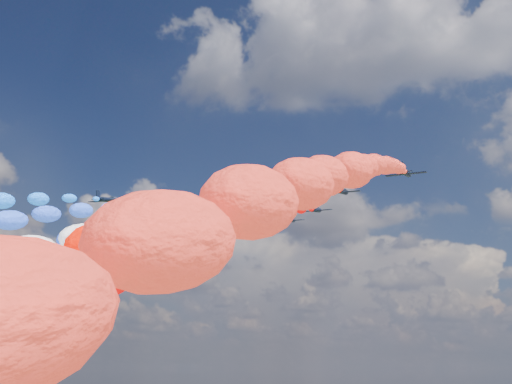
% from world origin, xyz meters
% --- Properties ---
extents(jet_0, '(7.92, 10.86, 4.44)m').
position_xyz_m(jet_0, '(-31.82, -7.73, 101.12)').
color(jet_0, black).
extents(jet_1, '(8.33, 11.16, 4.44)m').
position_xyz_m(jet_1, '(-22.64, 2.78, 101.12)').
color(jet_1, black).
extents(jet_2, '(7.96, 10.89, 4.44)m').
position_xyz_m(jet_2, '(-12.04, 15.38, 101.12)').
color(jet_2, black).
extents(trail_2, '(5.75, 130.41, 48.75)m').
position_xyz_m(trail_2, '(-12.04, -51.35, 78.71)').
color(trail_2, blue).
extents(jet_3, '(8.07, 10.97, 4.44)m').
position_xyz_m(jet_3, '(-0.02, 9.98, 101.12)').
color(jet_3, black).
extents(trail_3, '(5.75, 130.41, 48.75)m').
position_xyz_m(trail_3, '(-0.02, -56.75, 78.71)').
color(trail_3, white).
extents(jet_4, '(8.20, 11.06, 4.44)m').
position_xyz_m(jet_4, '(1.57, 25.69, 101.12)').
color(jet_4, black).
extents(trail_4, '(5.75, 130.41, 48.75)m').
position_xyz_m(trail_4, '(1.57, -41.04, 78.71)').
color(trail_4, white).
extents(jet_5, '(8.00, 10.92, 4.44)m').
position_xyz_m(jet_5, '(10.74, 17.22, 101.12)').
color(jet_5, black).
extents(trail_5, '(5.75, 130.41, 48.75)m').
position_xyz_m(trail_5, '(10.74, -49.50, 78.71)').
color(trail_5, '#DA0405').
extents(jet_6, '(7.94, 10.87, 4.44)m').
position_xyz_m(jet_6, '(20.31, 2.98, 101.12)').
color(jet_6, black).
extents(trail_6, '(5.75, 130.41, 48.75)m').
position_xyz_m(trail_6, '(20.31, -63.74, 78.71)').
color(trail_6, '#F91301').
extents(jet_7, '(8.21, 11.07, 4.44)m').
position_xyz_m(jet_7, '(34.88, -6.24, 101.12)').
color(jet_7, black).
extents(trail_7, '(5.75, 130.41, 48.75)m').
position_xyz_m(trail_7, '(34.88, -72.96, 78.71)').
color(trail_7, red).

